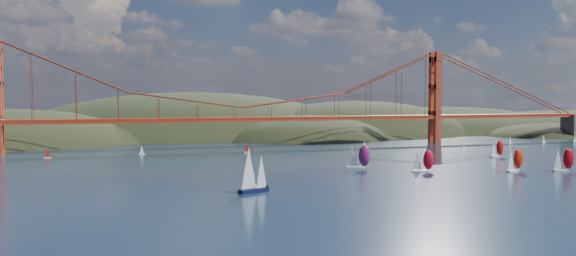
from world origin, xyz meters
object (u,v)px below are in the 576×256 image
(sloop_navy, at_px, (253,170))
(racer_1, at_px, (514,159))
(racer_rwb, at_px, (358,156))
(racer_0, at_px, (423,160))
(racer_3, at_px, (497,148))
(racer_2, at_px, (563,159))

(sloop_navy, relative_size, racer_1, 1.54)
(racer_rwb, bearing_deg, sloop_navy, -119.59)
(sloop_navy, bearing_deg, racer_1, -13.35)
(racer_0, bearing_deg, sloop_navy, -147.56)
(sloop_navy, height_order, racer_rwb, sloop_navy)
(racer_1, bearing_deg, racer_3, 44.48)
(racer_0, distance_m, racer_3, 68.94)
(racer_2, relative_size, racer_rwb, 0.94)
(racer_2, height_order, racer_3, racer_2)
(racer_1, bearing_deg, racer_2, -31.08)
(racer_0, bearing_deg, racer_1, -1.65)
(racer_2, bearing_deg, racer_0, 170.24)
(sloop_navy, xyz_separation_m, racer_rwb, (52.38, 39.28, -1.58))
(racer_0, relative_size, racer_2, 0.95)
(racer_1, relative_size, racer_rwb, 0.92)
(sloop_navy, distance_m, racer_2, 122.10)
(sloop_navy, relative_size, racer_2, 1.50)
(racer_0, height_order, racer_3, racer_0)
(sloop_navy, distance_m, racer_rwb, 65.49)
(racer_2, bearing_deg, racer_3, 85.88)
(racer_2, height_order, racer_rwb, racer_rwb)
(racer_3, bearing_deg, sloop_navy, -168.22)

